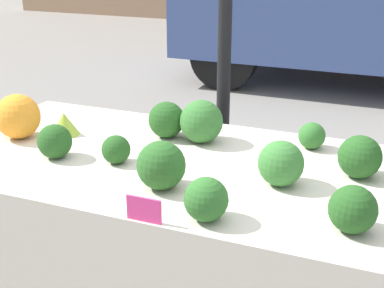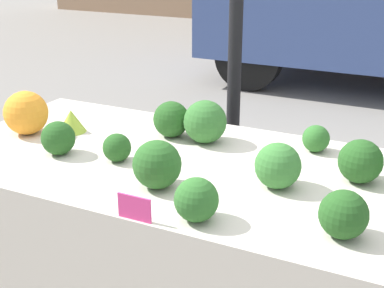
{
  "view_description": "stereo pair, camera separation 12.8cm",
  "coord_description": "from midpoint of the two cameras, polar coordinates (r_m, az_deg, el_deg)",
  "views": [
    {
      "loc": [
        0.71,
        -1.75,
        1.67
      ],
      "look_at": [
        0.0,
        0.0,
        0.94
      ],
      "focal_mm": 50.0,
      "sensor_mm": 36.0,
      "label": 1
    },
    {
      "loc": [
        0.83,
        -1.7,
        1.67
      ],
      "look_at": [
        0.0,
        0.0,
        0.94
      ],
      "focal_mm": 50.0,
      "sensor_mm": 36.0,
      "label": 2
    }
  ],
  "objects": [
    {
      "name": "orange_cauliflower",
      "position": [
        2.43,
        -15.86,
        3.2
      ],
      "size": [
        0.19,
        0.19,
        0.19
      ],
      "color": "orange",
      "rests_on": "market_table"
    },
    {
      "name": "price_sign",
      "position": [
        1.65,
        -3.94,
        -6.86
      ],
      "size": [
        0.12,
        0.01,
        0.08
      ],
      "color": "#E53D84",
      "rests_on": "market_table"
    },
    {
      "name": "broccoli_head_8",
      "position": [
        1.84,
        -1.76,
        -2.22
      ],
      "size": [
        0.17,
        0.17,
        0.17
      ],
      "color": "#285B23",
      "rests_on": "market_table"
    },
    {
      "name": "romanesco_head",
      "position": [
        2.42,
        -11.26,
        2.41
      ],
      "size": [
        0.13,
        0.13,
        0.1
      ],
      "color": "#93B238",
      "rests_on": "market_table"
    },
    {
      "name": "broccoli_head_7",
      "position": [
        1.63,
        2.72,
        -5.99
      ],
      "size": [
        0.14,
        0.14,
        0.14
      ],
      "color": "#2D6628",
      "rests_on": "market_table"
    },
    {
      "name": "broccoli_head_4",
      "position": [
        2.24,
        3.05,
        2.37
      ],
      "size": [
        0.18,
        0.18,
        0.18
      ],
      "color": "#336B2D",
      "rests_on": "market_table"
    },
    {
      "name": "broccoli_head_5",
      "position": [
        1.99,
        19.3,
        -1.78
      ],
      "size": [
        0.16,
        0.16,
        0.16
      ],
      "color": "#23511E",
      "rests_on": "market_table"
    },
    {
      "name": "broccoli_head_2",
      "position": [
        2.17,
        -12.46,
        0.6
      ],
      "size": [
        0.14,
        0.14,
        0.14
      ],
      "color": "#23511E",
      "rests_on": "market_table"
    },
    {
      "name": "broccoli_head_9",
      "position": [
        2.07,
        -6.27,
        -0.41
      ],
      "size": [
        0.11,
        0.11,
        0.11
      ],
      "color": "#23511E",
      "rests_on": "market_table"
    },
    {
      "name": "broccoli_head_0",
      "position": [
        1.62,
        18.07,
        -7.19
      ],
      "size": [
        0.14,
        0.14,
        0.14
      ],
      "color": "#23511E",
      "rests_on": "market_table"
    },
    {
      "name": "tent_pole",
      "position": [
        2.7,
        6.16,
        14.57
      ],
      "size": [
        0.07,
        0.07,
        2.73
      ],
      "color": "black",
      "rests_on": "ground_plane"
    },
    {
      "name": "market_table",
      "position": [
        2.04,
        0.94,
        -5.26
      ],
      "size": [
        2.06,
        0.97,
        0.86
      ],
      "color": "beige",
      "rests_on": "ground_plane"
    },
    {
      "name": "broccoli_head_10",
      "position": [
        2.31,
        -0.64,
        2.64
      ],
      "size": [
        0.16,
        0.16,
        0.16
      ],
      "color": "#23511E",
      "rests_on": "market_table"
    },
    {
      "name": "broccoli_head_6",
      "position": [
        1.87,
        11.09,
        -2.32
      ],
      "size": [
        0.16,
        0.16,
        0.16
      ],
      "color": "#387533",
      "rests_on": "market_table"
    },
    {
      "name": "broccoli_head_3",
      "position": [
        2.23,
        14.7,
        0.54
      ],
      "size": [
        0.11,
        0.11,
        0.11
      ],
      "color": "#2D6628",
      "rests_on": "market_table"
    }
  ]
}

